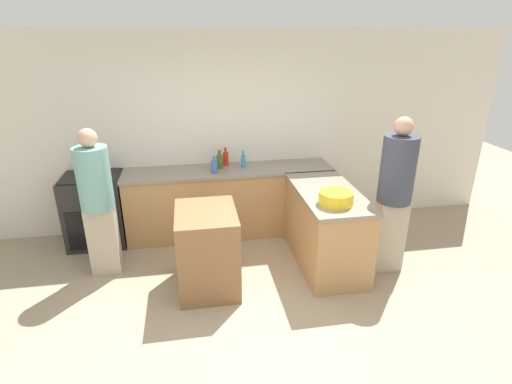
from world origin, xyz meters
name	(u,v)px	position (x,y,z in m)	size (l,w,h in m)	color
ground_plane	(254,328)	(0.00, 0.00, 0.00)	(14.00, 14.00, 0.00)	tan
wall_back	(225,133)	(0.00, 2.35, 1.35)	(8.00, 0.06, 2.70)	silver
counter_back	(230,201)	(0.00, 2.03, 0.47)	(2.79, 0.62, 0.94)	tan
counter_peninsula	(326,227)	(1.05, 1.04, 0.47)	(0.69, 1.41, 0.94)	tan
range_oven	(96,210)	(-1.76, 2.02, 0.47)	(0.73, 0.60, 0.95)	black
island_table	(207,250)	(-0.38, 0.78, 0.46)	(0.64, 0.79, 0.91)	brown
mixing_bowl	(336,198)	(1.00, 0.68, 1.01)	(0.37, 0.37, 0.14)	yellow
hot_sauce_bottle	(226,158)	(-0.02, 2.20, 1.04)	(0.07, 0.07, 0.25)	red
olive_oil_bottle	(220,161)	(-0.11, 2.08, 1.04)	(0.09, 0.09, 0.25)	#475B1E
water_bottle_blue	(214,166)	(-0.20, 1.91, 1.03)	(0.08, 0.08, 0.22)	#386BB7
dish_soap_bottle	(243,161)	(0.20, 2.07, 1.03)	(0.06, 0.06, 0.23)	#338CBF
person_by_range	(97,199)	(-1.54, 1.26, 0.93)	(0.36, 0.36, 1.72)	#ADA38E
person_at_peninsula	(395,192)	(1.72, 0.77, 0.99)	(0.38, 0.38, 1.83)	#ADA38E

